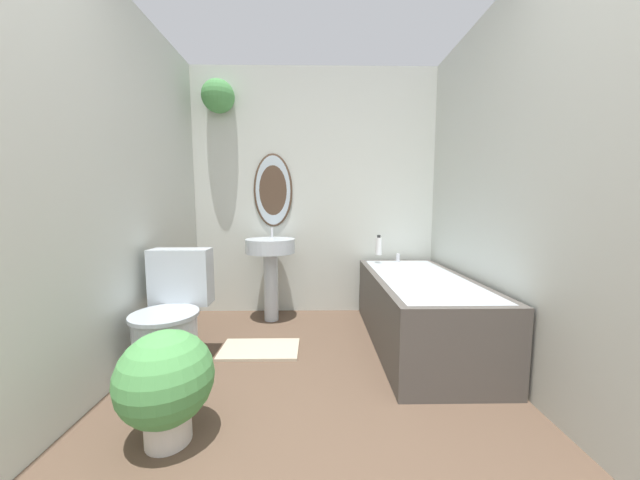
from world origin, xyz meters
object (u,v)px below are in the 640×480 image
pedestal_sink (271,258)px  shampoo_bottle (379,246)px  potted_plant (166,381)px  bathtub (419,309)px  toilet (171,323)px

pedestal_sink → shampoo_bottle: size_ratio=4.63×
shampoo_bottle → potted_plant: (-1.27, -1.61, -0.41)m
pedestal_sink → potted_plant: size_ratio=1.68×
bathtub → potted_plant: (-1.47, -1.02, 0.01)m
toilet → potted_plant: bearing=-67.9°
toilet → shampoo_bottle: (1.53, 0.97, 0.38)m
shampoo_bottle → potted_plant: shampoo_bottle is taller
bathtub → shampoo_bottle: size_ratio=8.16×
toilet → bathtub: bearing=12.5°
potted_plant → toilet: bearing=112.1°
bathtub → potted_plant: size_ratio=2.97×
toilet → bathtub: 1.77m
shampoo_bottle → potted_plant: size_ratio=0.36×
pedestal_sink → potted_plant: bearing=-99.3°
toilet → bathtub: (1.73, 0.38, -0.04)m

